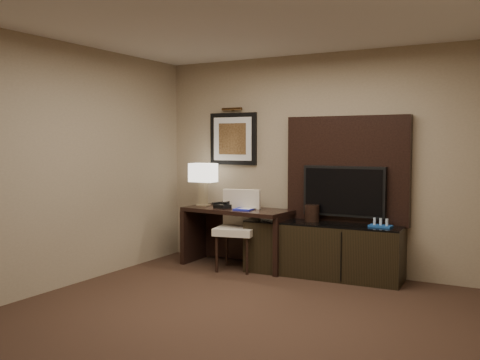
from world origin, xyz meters
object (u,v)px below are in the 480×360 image
Objects in this scene: desk at (237,237)px; desk_chair at (237,230)px; table_lamp at (203,184)px; desk_phone at (224,204)px; tv at (344,191)px; ice_bucket at (312,213)px; minibar_tray at (381,223)px; credenza at (323,249)px.

desk_chair reaches higher than desk.
desk_phone is at bearing -14.70° from table_lamp.
desk is 0.25m from desk_chair.
ice_bucket is at bearing -164.19° from tv.
table_lamp reaches higher than desk_phone.
tv is at bearing 164.41° from minibar_tray.
desk_phone is 2.02m from minibar_tray.
desk_phone is (-0.18, -0.05, 0.43)m from desk.
desk is at bearing -172.04° from tv.
desk is 1.15m from credenza.
desk reaches higher than minibar_tray.
table_lamp is 2.41m from minibar_tray.
tv is 4.91× the size of desk_phone.
table_lamp is 1.57m from ice_bucket.
desk_phone is 0.81× the size of minibar_tray.
table_lamp reaches higher than desk_chair.
credenza is 9.27× the size of ice_bucket.
desk is 1.86m from minibar_tray.
desk is at bearing 34.22° from desk_phone.
desk_phone is (-1.32, -0.10, 0.48)m from credenza.
desk_phone reaches higher than desk.
desk_phone reaches higher than credenza.
tv is at bearing 4.88° from desk_chair.
tv is at bearing 28.17° from desk_phone.
desk_phone is at bearing -177.05° from minibar_tray.
desk is 1.51m from tv.
desk is 0.46m from desk_phone.
desk_phone is (0.38, -0.10, -0.24)m from table_lamp.
desk_chair reaches higher than ice_bucket.
credenza is 0.45m from ice_bucket.
desk_chair is (-1.26, -0.37, -0.51)m from tv.
desk_phone is 1.01× the size of ice_bucket.
minibar_tray is (0.84, -0.03, -0.06)m from ice_bucket.
ice_bucket is at bearing 164.06° from credenza.
desk reaches higher than credenza.
desk_phone is at bearing -171.24° from tv.
table_lamp reaches higher than tv.
ice_bucket is at bearing 177.97° from minibar_tray.
desk_phone reaches higher than ice_bucket.
credenza is 1.41m from desk_phone.
ice_bucket reaches higher than credenza.
desk_phone reaches higher than minibar_tray.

